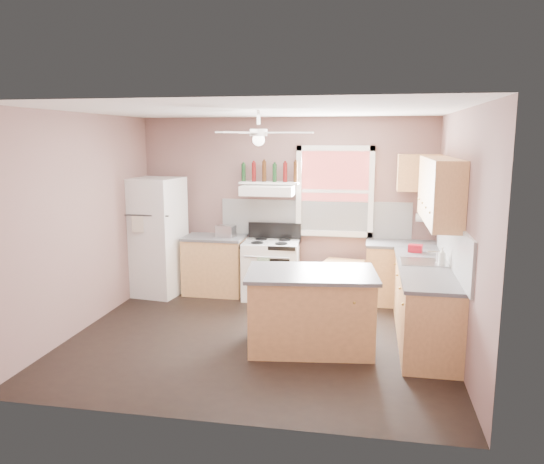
% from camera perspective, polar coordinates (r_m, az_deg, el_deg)
% --- Properties ---
extents(floor, '(4.50, 4.50, 0.00)m').
position_cam_1_polar(floor, '(6.58, -1.36, -11.20)').
color(floor, black).
rests_on(floor, ground).
extents(ceiling, '(4.50, 4.50, 0.00)m').
position_cam_1_polar(ceiling, '(6.14, -1.46, 12.97)').
color(ceiling, white).
rests_on(ceiling, ground).
extents(wall_back, '(4.50, 0.05, 2.70)m').
position_cam_1_polar(wall_back, '(8.19, 1.51, 2.80)').
color(wall_back, '#775751').
rests_on(wall_back, ground).
extents(wall_right, '(0.05, 4.00, 2.70)m').
position_cam_1_polar(wall_right, '(6.18, 19.73, -0.21)').
color(wall_right, '#775751').
rests_on(wall_right, ground).
extents(wall_left, '(0.05, 4.00, 2.70)m').
position_cam_1_polar(wall_left, '(7.05, -19.83, 1.00)').
color(wall_left, '#775751').
rests_on(wall_left, ground).
extents(backsplash_back, '(2.90, 0.03, 0.55)m').
position_cam_1_polar(backsplash_back, '(8.12, 4.59, 1.45)').
color(backsplash_back, white).
rests_on(backsplash_back, wall_back).
extents(backsplash_right, '(0.03, 2.60, 0.55)m').
position_cam_1_polar(backsplash_right, '(6.49, 18.87, -1.25)').
color(backsplash_right, white).
rests_on(backsplash_right, wall_right).
extents(window_view, '(1.00, 0.02, 1.20)m').
position_cam_1_polar(window_view, '(8.04, 6.77, 4.38)').
color(window_view, maroon).
rests_on(window_view, wall_back).
extents(window_frame, '(1.16, 0.07, 1.36)m').
position_cam_1_polar(window_frame, '(8.01, 6.76, 4.36)').
color(window_frame, white).
rests_on(window_frame, wall_back).
extents(refrigerator, '(0.85, 0.83, 1.80)m').
position_cam_1_polar(refrigerator, '(8.32, -12.45, -0.48)').
color(refrigerator, white).
rests_on(refrigerator, floor).
extents(base_cabinet_left, '(0.90, 0.60, 0.86)m').
position_cam_1_polar(base_cabinet_left, '(8.28, -6.16, -3.66)').
color(base_cabinet_left, '#B07D49').
rests_on(base_cabinet_left, floor).
extents(counter_left, '(0.92, 0.62, 0.04)m').
position_cam_1_polar(counter_left, '(8.19, -6.22, -0.60)').
color(counter_left, '#4E4E51').
rests_on(counter_left, base_cabinet_left).
extents(toaster, '(0.31, 0.22, 0.18)m').
position_cam_1_polar(toaster, '(8.08, -4.98, 0.08)').
color(toaster, silver).
rests_on(toaster, counter_left).
extents(stove, '(0.86, 0.69, 0.86)m').
position_cam_1_polar(stove, '(8.01, -0.10, -4.08)').
color(stove, white).
rests_on(stove, floor).
extents(range_hood, '(0.78, 0.50, 0.14)m').
position_cam_1_polar(range_hood, '(7.93, -0.44, 4.52)').
color(range_hood, white).
rests_on(range_hood, wall_back).
extents(bottle_shelf, '(0.90, 0.26, 0.03)m').
position_cam_1_polar(bottle_shelf, '(8.04, -0.28, 5.31)').
color(bottle_shelf, white).
rests_on(bottle_shelf, range_hood).
extents(cart, '(0.63, 0.48, 0.57)m').
position_cam_1_polar(cart, '(7.97, 7.72, -5.32)').
color(cart, '#B07D49').
rests_on(cart, floor).
extents(base_cabinet_corner, '(1.00, 0.60, 0.86)m').
position_cam_1_polar(base_cabinet_corner, '(7.96, 13.67, -4.45)').
color(base_cabinet_corner, '#B07D49').
rests_on(base_cabinet_corner, floor).
extents(base_cabinet_right, '(0.60, 2.20, 0.86)m').
position_cam_1_polar(base_cabinet_right, '(6.64, 16.05, -7.50)').
color(base_cabinet_right, '#B07D49').
rests_on(base_cabinet_right, floor).
extents(counter_corner, '(1.02, 0.62, 0.04)m').
position_cam_1_polar(counter_corner, '(7.86, 13.81, -1.28)').
color(counter_corner, '#4E4E51').
rests_on(counter_corner, base_cabinet_corner).
extents(counter_right, '(0.62, 2.22, 0.04)m').
position_cam_1_polar(counter_right, '(6.52, 16.16, -3.72)').
color(counter_right, '#4E4E51').
rests_on(counter_right, base_cabinet_right).
extents(sink, '(0.55, 0.45, 0.03)m').
position_cam_1_polar(sink, '(6.71, 16.00, -3.19)').
color(sink, silver).
rests_on(sink, counter_right).
extents(faucet, '(0.03, 0.03, 0.14)m').
position_cam_1_polar(faucet, '(6.71, 17.39, -2.61)').
color(faucet, silver).
rests_on(faucet, sink).
extents(upper_cabinet_right, '(0.33, 1.80, 0.76)m').
position_cam_1_polar(upper_cabinet_right, '(6.58, 17.59, 4.30)').
color(upper_cabinet_right, '#B07D49').
rests_on(upper_cabinet_right, wall_right).
extents(upper_cabinet_corner, '(0.60, 0.33, 0.52)m').
position_cam_1_polar(upper_cabinet_corner, '(7.88, 15.53, 6.16)').
color(upper_cabinet_corner, '#B07D49').
rests_on(upper_cabinet_corner, wall_back).
extents(paper_towel, '(0.26, 0.12, 0.12)m').
position_cam_1_polar(paper_towel, '(7.99, 16.15, 1.48)').
color(paper_towel, white).
rests_on(paper_towel, wall_back).
extents(island, '(1.47, 1.03, 0.86)m').
position_cam_1_polar(island, '(6.16, 4.21, -8.51)').
color(island, '#B07D49').
rests_on(island, floor).
extents(island_top, '(1.56, 1.12, 0.04)m').
position_cam_1_polar(island_top, '(6.03, 4.27, -4.45)').
color(island_top, '#4E4E51').
rests_on(island_top, island).
extents(ceiling_fan_hub, '(0.20, 0.20, 0.08)m').
position_cam_1_polar(ceiling_fan_hub, '(6.13, -1.45, 10.64)').
color(ceiling_fan_hub, white).
rests_on(ceiling_fan_hub, ceiling).
extents(soap_bottle, '(0.12, 0.12, 0.23)m').
position_cam_1_polar(soap_bottle, '(6.55, 17.83, -2.54)').
color(soap_bottle, silver).
rests_on(soap_bottle, counter_right).
extents(red_caddy, '(0.20, 0.16, 0.10)m').
position_cam_1_polar(red_caddy, '(7.25, 15.17, -1.72)').
color(red_caddy, '#A20D1B').
rests_on(red_caddy, counter_right).
extents(wine_bottles, '(0.86, 0.06, 0.31)m').
position_cam_1_polar(wine_bottles, '(8.03, -0.23, 6.45)').
color(wine_bottles, '#143819').
rests_on(wine_bottles, bottle_shelf).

